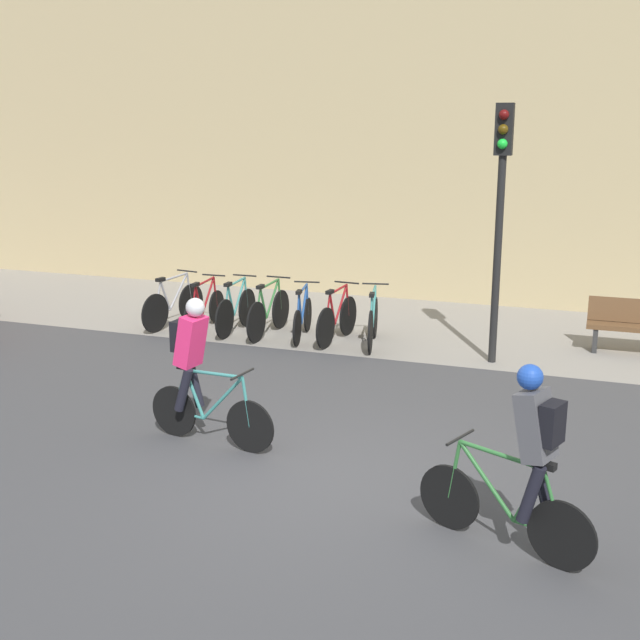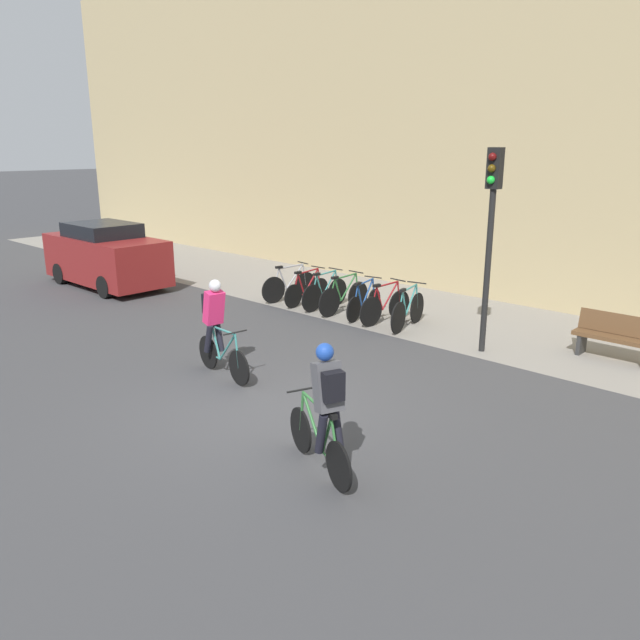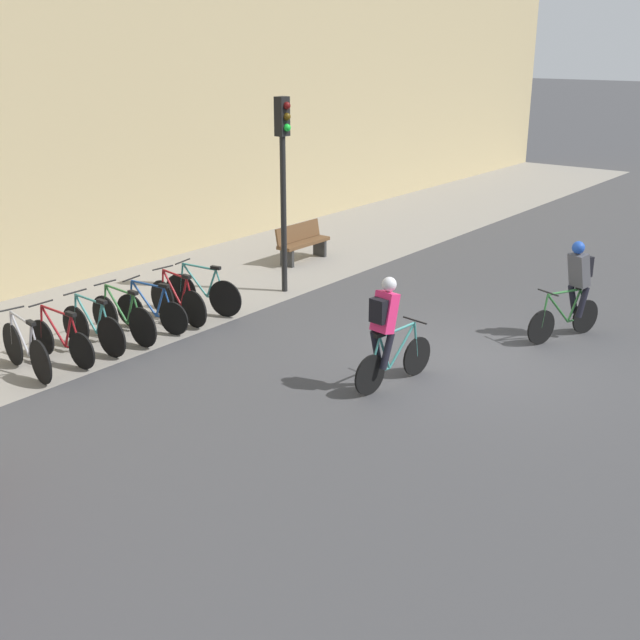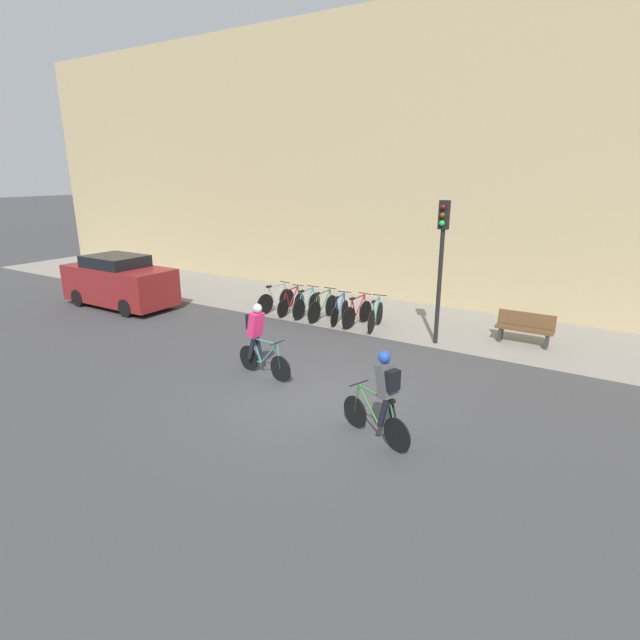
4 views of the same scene
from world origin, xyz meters
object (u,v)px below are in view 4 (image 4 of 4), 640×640
Objects in this scene: parked_bike_0 at (276,300)px; parked_bike_6 at (376,316)px; cyclist_grey at (384,394)px; parked_bike_4 at (340,311)px; parked_bike_2 at (307,305)px; parked_bike_5 at (357,313)px; bench at (525,328)px; cyclist_pink at (258,337)px; parked_car at (119,282)px; traffic_light_pole at (442,247)px; parked_bike_3 at (323,307)px; parked_bike_1 at (291,303)px.

parked_bike_6 is (3.85, 0.00, 0.00)m from parked_bike_0.
cyclist_grey is 7.56m from parked_bike_4.
parked_bike_2 is at bearing 132.79° from cyclist_grey.
bench is (4.84, 0.95, 0.05)m from parked_bike_5.
parked_bike_2 reaches higher than bench.
cyclist_pink is 1.01× the size of parked_bike_0.
parked_bike_5 is 8.76m from parked_car.
parked_bike_0 is 2.57m from parked_bike_4.
traffic_light_pole is (3.34, -0.33, 2.36)m from parked_bike_4.
parked_bike_2 is (-5.67, 6.13, -0.53)m from cyclist_grey.
parked_car is at bearing -159.48° from parked_bike_2.
parked_bike_5 is at bearing 0.03° from parked_bike_3.
parked_bike_4 is 5.56m from bench.
traffic_light_pole is (4.62, -0.33, 2.33)m from parked_bike_2.
parked_bike_6 reaches higher than parked_bike_4.
parked_bike_6 is at bearing -0.01° from parked_bike_2.
parked_bike_1 is 7.46m from bench.
parked_bike_3 is 1.02× the size of parked_bike_6.
parked_bike_1 is at bearing -179.98° from parked_bike_4.
parked_bike_1 is 0.39× the size of parked_car.
bench is at bearing 30.89° from traffic_light_pole.
parked_bike_2 is at bearing 0.03° from parked_bike_0.
parked_bike_4 is 0.96× the size of parked_bike_5.
parked_bike_2 is (1.28, 0.00, -0.00)m from parked_bike_0.
parked_bike_6 reaches higher than parked_bike_2.
parked_bike_1 is 1.00× the size of parked_bike_5.
cyclist_grey is at bearing -44.15° from parked_bike_1.
parked_car is at bearing -164.99° from parked_bike_6.
bench is (2.14, 1.28, -2.27)m from traffic_light_pole.
bench is (5.00, 5.72, -0.48)m from cyclist_pink.
traffic_light_pole is 2.57× the size of bench.
parked_car is at bearing 163.07° from cyclist_grey.
parked_bike_3 is at bearing -0.00° from parked_bike_0.
cyclist_grey is (3.91, -1.36, -0.00)m from cyclist_pink.
parked_bike_5 is (1.28, 0.00, -0.01)m from parked_bike_3.
parked_bike_0 reaches higher than parked_bike_2.
cyclist_grey reaches higher than parked_bike_0.
parked_bike_4 is at bearing 17.34° from parked_car.
parked_bike_2 reaches higher than parked_bike_1.
parked_bike_6 is at bearing 170.86° from traffic_light_pole.
parked_bike_2 is at bearing 110.33° from cyclist_pink.
parked_bike_4 is 4.10m from traffic_light_pole.
parked_bike_1 is 0.64m from parked_bike_2.
parked_bike_1 is at bearing 22.53° from parked_car.
parked_car is at bearing 164.14° from cyclist_pink.
traffic_light_pole is (2.06, -0.33, 2.32)m from parked_bike_6.
parked_bike_0 is 1.12× the size of bench.
parked_bike_2 is (0.64, 0.00, 0.03)m from parked_bike_1.
parked_bike_1 is at bearing -179.95° from parked_bike_5.
parked_bike_0 is 8.10m from bench.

